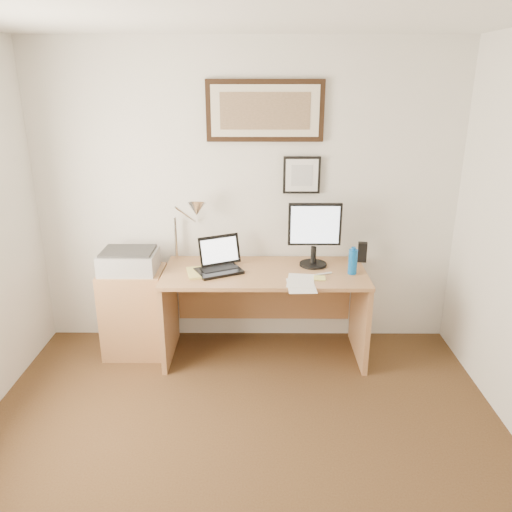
{
  "coord_description": "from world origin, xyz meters",
  "views": [
    {
      "loc": [
        0.11,
        -2.05,
        2.17
      ],
      "look_at": [
        0.08,
        1.43,
        0.95
      ],
      "focal_mm": 35.0,
      "sensor_mm": 36.0,
      "label": 1
    }
  ],
  "objects_px": {
    "laptop": "(219,263)",
    "lcd_monitor": "(314,232)",
    "desk": "(264,294)",
    "printer": "(129,261)",
    "book": "(188,274)",
    "side_cabinet": "(135,312)",
    "water_bottle": "(353,262)"
  },
  "relations": [
    {
      "from": "side_cabinet",
      "to": "water_bottle",
      "type": "distance_m",
      "value": 1.82
    },
    {
      "from": "book",
      "to": "desk",
      "type": "bearing_deg",
      "value": 15.85
    },
    {
      "from": "side_cabinet",
      "to": "book",
      "type": "bearing_deg",
      "value": -15.89
    },
    {
      "from": "water_bottle",
      "to": "lcd_monitor",
      "type": "distance_m",
      "value": 0.38
    },
    {
      "from": "water_bottle",
      "to": "printer",
      "type": "xyz_separation_m",
      "value": [
        -1.76,
        0.09,
        -0.03
      ]
    },
    {
      "from": "laptop",
      "to": "lcd_monitor",
      "type": "height_order",
      "value": "lcd_monitor"
    },
    {
      "from": "water_bottle",
      "to": "lcd_monitor",
      "type": "height_order",
      "value": "lcd_monitor"
    },
    {
      "from": "side_cabinet",
      "to": "printer",
      "type": "relative_size",
      "value": 1.66
    },
    {
      "from": "desk",
      "to": "laptop",
      "type": "bearing_deg",
      "value": -168.8
    },
    {
      "from": "desk",
      "to": "side_cabinet",
      "type": "bearing_deg",
      "value": -178.11
    },
    {
      "from": "side_cabinet",
      "to": "printer",
      "type": "height_order",
      "value": "printer"
    },
    {
      "from": "water_bottle",
      "to": "side_cabinet",
      "type": "bearing_deg",
      "value": 176.68
    },
    {
      "from": "printer",
      "to": "desk",
      "type": "bearing_deg",
      "value": 2.27
    },
    {
      "from": "book",
      "to": "laptop",
      "type": "xyz_separation_m",
      "value": [
        0.24,
        0.1,
        0.05
      ]
    },
    {
      "from": "water_bottle",
      "to": "printer",
      "type": "relative_size",
      "value": 0.45
    },
    {
      "from": "lcd_monitor",
      "to": "water_bottle",
      "type": "bearing_deg",
      "value": -30.8
    },
    {
      "from": "desk",
      "to": "printer",
      "type": "relative_size",
      "value": 3.64
    },
    {
      "from": "side_cabinet",
      "to": "lcd_monitor",
      "type": "bearing_deg",
      "value": 2.69
    },
    {
      "from": "laptop",
      "to": "lcd_monitor",
      "type": "distance_m",
      "value": 0.8
    },
    {
      "from": "water_bottle",
      "to": "book",
      "type": "height_order",
      "value": "water_bottle"
    },
    {
      "from": "book",
      "to": "printer",
      "type": "xyz_separation_m",
      "value": [
        -0.48,
        0.13,
        0.06
      ]
    },
    {
      "from": "book",
      "to": "side_cabinet",
      "type": "bearing_deg",
      "value": 164.11
    },
    {
      "from": "side_cabinet",
      "to": "desk",
      "type": "xyz_separation_m",
      "value": [
        1.07,
        0.04,
        0.15
      ]
    },
    {
      "from": "water_bottle",
      "to": "book",
      "type": "bearing_deg",
      "value": -178.53
    },
    {
      "from": "water_bottle",
      "to": "book",
      "type": "xyz_separation_m",
      "value": [
        -1.28,
        -0.03,
        -0.09
      ]
    },
    {
      "from": "book",
      "to": "printer",
      "type": "bearing_deg",
      "value": 165.3
    },
    {
      "from": "book",
      "to": "laptop",
      "type": "relative_size",
      "value": 0.57
    },
    {
      "from": "laptop",
      "to": "book",
      "type": "bearing_deg",
      "value": -157.51
    },
    {
      "from": "book",
      "to": "desk",
      "type": "height_order",
      "value": "book"
    },
    {
      "from": "desk",
      "to": "printer",
      "type": "bearing_deg",
      "value": -177.73
    },
    {
      "from": "lcd_monitor",
      "to": "desk",
      "type": "bearing_deg",
      "value": -175.14
    },
    {
      "from": "side_cabinet",
      "to": "lcd_monitor",
      "type": "distance_m",
      "value": 1.62
    }
  ]
}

